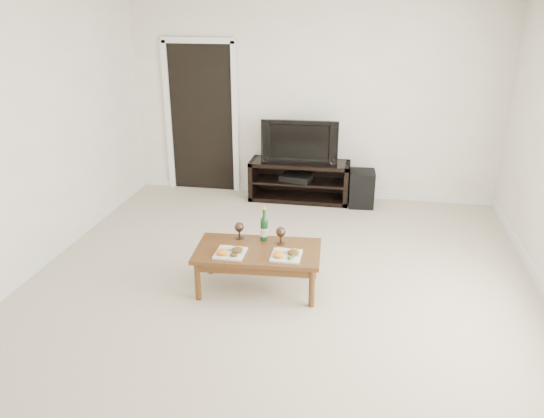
{
  "coord_description": "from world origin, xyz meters",
  "views": [
    {
      "loc": [
        0.75,
        -4.37,
        2.61
      ],
      "look_at": [
        -0.11,
        0.34,
        0.7
      ],
      "focal_mm": 35.0,
      "sensor_mm": 36.0,
      "label": 1
    }
  ],
  "objects": [
    {
      "name": "goblet_right",
      "position": [
        0.0,
        0.17,
        0.51
      ],
      "size": [
        0.09,
        0.09,
        0.17
      ],
      "primitive_type": null,
      "color": "#3D2C21",
      "rests_on": "coffee_table"
    },
    {
      "name": "av_receiver",
      "position": [
        -0.16,
        2.48,
        0.33
      ],
      "size": [
        0.45,
        0.37,
        0.08
      ],
      "primitive_type": "cube",
      "rotation": [
        0.0,
        0.0,
        -0.2
      ],
      "color": "black",
      "rests_on": "media_console"
    },
    {
      "name": "subwoofer",
      "position": [
        0.73,
        2.41,
        0.25
      ],
      "size": [
        0.35,
        0.35,
        0.49
      ],
      "primitive_type": "cube",
      "rotation": [
        0.0,
        0.0,
        0.07
      ],
      "color": "black",
      "rests_on": "ground"
    },
    {
      "name": "floor",
      "position": [
        0.0,
        0.0,
        0.0
      ],
      "size": [
        5.5,
        5.5,
        0.0
      ],
      "primitive_type": "plane",
      "color": "beige",
      "rests_on": "ground"
    },
    {
      "name": "back_wall",
      "position": [
        0.0,
        2.77,
        1.3
      ],
      "size": [
        5.0,
        0.04,
        2.6
      ],
      "primitive_type": "cube",
      "color": "white",
      "rests_on": "ground"
    },
    {
      "name": "coffee_table",
      "position": [
        -0.18,
        0.01,
        0.21
      ],
      "size": [
        1.21,
        0.71,
        0.42
      ],
      "primitive_type": "cube",
      "rotation": [
        0.0,
        0.0,
        0.06
      ],
      "color": "brown",
      "rests_on": "ground"
    },
    {
      "name": "media_console",
      "position": [
        -0.12,
        2.5,
        0.28
      ],
      "size": [
        1.35,
        0.45,
        0.55
      ],
      "primitive_type": "cube",
      "color": "black",
      "rests_on": "ground"
    },
    {
      "name": "television",
      "position": [
        -0.12,
        2.5,
        0.84
      ],
      "size": [
        1.02,
        0.18,
        0.59
      ],
      "primitive_type": "imported",
      "rotation": [
        0.0,
        0.0,
        0.04
      ],
      "color": "black",
      "rests_on": "media_console"
    },
    {
      "name": "plate_left",
      "position": [
        -0.41,
        -0.14,
        0.45
      ],
      "size": [
        0.27,
        0.27,
        0.07
      ],
      "primitive_type": "cube",
      "color": "white",
      "rests_on": "coffee_table"
    },
    {
      "name": "goblet_left",
      "position": [
        -0.41,
        0.21,
        0.51
      ],
      "size": [
        0.09,
        0.09,
        0.17
      ],
      "primitive_type": null,
      "color": "#3D2C21",
      "rests_on": "coffee_table"
    },
    {
      "name": "wine_bottle",
      "position": [
        -0.16,
        0.22,
        0.59
      ],
      "size": [
        0.07,
        0.07,
        0.35
      ],
      "primitive_type": "cylinder",
      "color": "#103D19",
      "rests_on": "coffee_table"
    },
    {
      "name": "plate_right",
      "position": [
        0.1,
        -0.1,
        0.45
      ],
      "size": [
        0.27,
        0.27,
        0.07
      ],
      "primitive_type": "cube",
      "color": "white",
      "rests_on": "coffee_table"
    },
    {
      "name": "doorway",
      "position": [
        -1.55,
        2.73,
        1.02
      ],
      "size": [
        0.9,
        0.02,
        2.05
      ],
      "primitive_type": "cube",
      "color": "black",
      "rests_on": "ground"
    }
  ]
}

